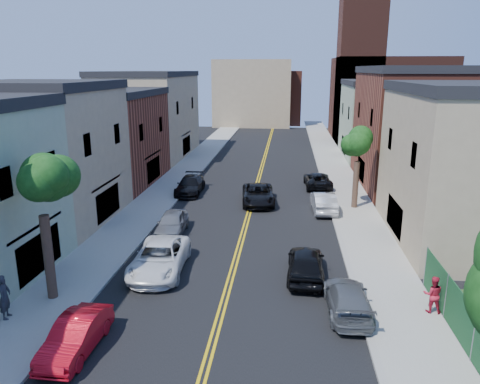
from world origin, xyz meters
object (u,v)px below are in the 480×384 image
(dark_car_right_far, at_px, (318,180))
(black_suv_lane, at_px, (258,194))
(grey_car_right, at_px, (348,299))
(black_car_left, at_px, (190,185))
(red_sedan, at_px, (76,336))
(grey_car_left, at_px, (172,223))
(white_pickup, at_px, (160,258))
(pedestrian_right, at_px, (433,294))
(pedestrian_left, at_px, (5,297))
(silver_car_right, at_px, (323,202))
(black_car_right, at_px, (306,263))

(dark_car_right_far, relative_size, black_suv_lane, 0.91)
(grey_car_right, bearing_deg, black_suv_lane, -74.38)
(black_car_left, xyz_separation_m, black_suv_lane, (6.00, -2.47, 0.02))
(red_sedan, height_order, grey_car_left, grey_car_left)
(white_pickup, relative_size, grey_car_left, 1.30)
(grey_car_left, bearing_deg, grey_car_right, -44.18)
(dark_car_right_far, height_order, pedestrian_right, pedestrian_right)
(grey_car_left, relative_size, black_car_left, 0.85)
(white_pickup, relative_size, pedestrian_right, 3.37)
(black_car_left, bearing_deg, white_pickup, -84.67)
(red_sedan, xyz_separation_m, black_car_left, (-0.49, 22.86, 0.06))
(black_suv_lane, distance_m, pedestrian_right, 18.38)
(white_pickup, relative_size, grey_car_right, 1.24)
(pedestrian_left, bearing_deg, silver_car_right, -53.24)
(black_car_right, bearing_deg, grey_car_right, 119.03)
(black_car_left, distance_m, grey_car_right, 21.84)
(red_sedan, height_order, black_car_left, black_car_left)
(black_car_left, xyz_separation_m, dark_car_right_far, (11.00, 3.20, -0.05))
(grey_car_left, bearing_deg, red_sedan, -94.68)
(grey_car_right, height_order, silver_car_right, silver_car_right)
(black_car_left, height_order, black_suv_lane, black_suv_lane)
(pedestrian_left, bearing_deg, grey_car_left, -34.36)
(dark_car_right_far, relative_size, pedestrian_right, 2.94)
(grey_car_right, bearing_deg, silver_car_right, -91.34)
(silver_car_right, bearing_deg, pedestrian_left, 46.57)
(white_pickup, height_order, pedestrian_left, pedestrian_left)
(pedestrian_right, bearing_deg, black_car_left, -45.65)
(black_car_left, relative_size, black_car_right, 1.09)
(white_pickup, bearing_deg, black_car_right, -2.15)
(red_sedan, xyz_separation_m, pedestrian_left, (-3.91, 1.78, 0.46))
(red_sedan, distance_m, black_car_left, 22.87)
(black_suv_lane, relative_size, pedestrian_right, 3.23)
(red_sedan, bearing_deg, white_pickup, 81.47)
(red_sedan, relative_size, grey_car_left, 0.94)
(pedestrian_right, bearing_deg, red_sedan, 22.77)
(white_pickup, distance_m, grey_car_left, 5.73)
(grey_car_right, bearing_deg, white_pickup, -20.41)
(pedestrian_right, bearing_deg, black_car_right, -24.40)
(black_car_left, distance_m, black_suv_lane, 6.49)
(silver_car_right, bearing_deg, black_suv_lane, -20.63)
(pedestrian_right, bearing_deg, black_suv_lane, -55.71)
(grey_car_left, xyz_separation_m, black_car_left, (-0.92, 9.98, -0.00))
(silver_car_right, bearing_deg, grey_car_right, 86.83)
(white_pickup, distance_m, pedestrian_left, 7.47)
(dark_car_right_far, bearing_deg, black_suv_lane, 45.77)
(white_pickup, distance_m, black_suv_lane, 13.87)
(black_car_right, distance_m, silver_car_right, 11.64)
(grey_car_right, distance_m, pedestrian_right, 3.62)
(grey_car_left, relative_size, pedestrian_right, 2.58)
(silver_car_right, relative_size, pedestrian_left, 2.34)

